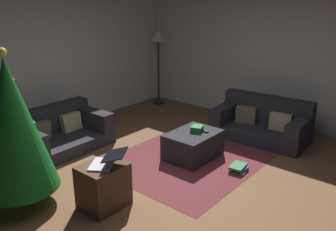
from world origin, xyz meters
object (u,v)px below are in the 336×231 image
Objects in this scene: gift_box at (197,129)px; christmas_tree at (13,126)px; book_stack at (239,168)px; corner_lamp at (158,42)px; ottoman at (193,145)px; side_table at (103,186)px; tv_remote at (205,131)px; laptop at (107,161)px; couch_left at (58,133)px; couch_right at (262,123)px.

gift_box is 2.64m from christmas_tree.
corner_lamp is at bearing 59.57° from book_stack.
ottoman is at bearing 91.82° from book_stack.
christmas_tree is at bearing 161.82° from gift_box.
christmas_tree reaches higher than gift_box.
book_stack is (2.40, -1.59, -0.96)m from christmas_tree.
ottoman reaches higher than book_stack.
gift_box is at bearing -0.57° from side_table.
laptop reaches higher than tv_remote.
couch_left is at bearing -171.61° from corner_lamp.
ottoman is 0.81m from book_stack.
couch_left is 9.54× the size of tv_remote.
couch_right is 1.96× the size of ottoman.
couch_left is 3.25m from corner_lamp.
gift_box is 0.12m from tv_remote.
laptop is 1.75× the size of book_stack.
ottoman is 2.78× the size of book_stack.
side_table is at bearing -159.75° from tv_remote.
side_table reaches higher than gift_box.
tv_remote is at bearing -3.35° from side_table.
side_table is (-3.22, 0.46, -0.01)m from couch_right.
gift_box is at bearing -6.93° from ottoman.
book_stack is (1.15, -2.71, -0.21)m from couch_left.
ottoman is 0.26m from gift_box.
gift_box is at bearing -18.18° from christmas_tree.
christmas_tree is 3.52× the size of side_table.
couch_right is at bearing -18.09° from christmas_tree.
christmas_tree is 1.12m from laptop.
ottoman is at bearing -128.49° from corner_lamp.
ottoman is (-1.44, 0.45, -0.07)m from couch_right.
couch_left is 0.91× the size of corner_lamp.
christmas_tree is 1.12× the size of corner_lamp.
couch_left is at bearing 72.50° from laptop.
tv_remote is 0.10× the size of corner_lamp.
book_stack is (-0.13, -0.69, -0.37)m from tv_remote.
tv_remote is 0.79m from book_stack.
christmas_tree reaches higher than corner_lamp.
couch_left is at bearing 120.45° from ottoman.
side_table is 0.33m from laptop.
tv_remote is 0.30× the size of laptop.
side_table is 1.98m from book_stack.
gift_box is at bearing 85.89° from book_stack.
couch_right is 3.11× the size of laptop.
couch_right is at bearing 13.52° from book_stack.
ottoman is at bearing 69.80° from couch_right.
book_stack is (0.03, -0.79, -0.15)m from ottoman.
book_stack is (-0.06, -0.78, -0.40)m from gift_box.
christmas_tree is 4.54m from corner_lamp.
laptop is (0.03, -0.05, 0.33)m from side_table.
ottoman is at bearing 119.16° from couch_left.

